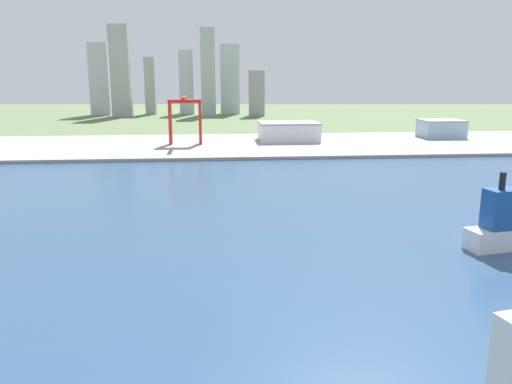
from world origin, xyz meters
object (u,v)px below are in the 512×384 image
ferry_boat (512,226)px  warehouse_annex (441,128)px  port_crane_red (185,110)px  warehouse_main (289,131)px

ferry_boat → warehouse_annex: bearing=69.9°
ferry_boat → port_crane_red: size_ratio=0.99×
ferry_boat → warehouse_annex: 309.87m
ferry_boat → warehouse_annex: size_ratio=1.02×
ferry_boat → warehouse_main: bearing=97.5°
warehouse_main → warehouse_annex: bearing=4.2°
port_crane_red → warehouse_main: 92.51m
warehouse_main → warehouse_annex: (143.20, 10.58, -0.06)m
ferry_boat → warehouse_main: size_ratio=0.76×
ferry_boat → port_crane_red: (-125.46, 264.22, 23.08)m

